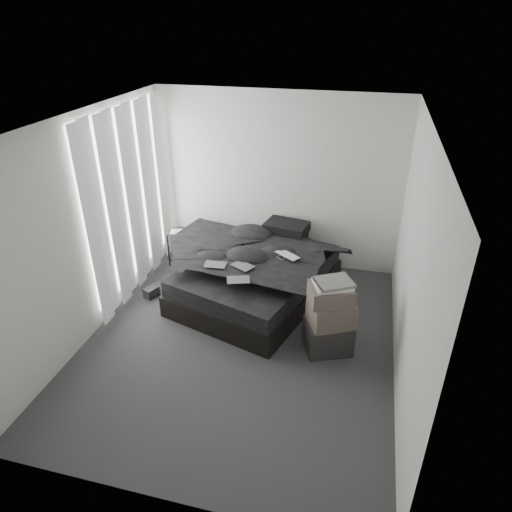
% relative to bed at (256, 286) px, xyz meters
% --- Properties ---
extents(floor, '(3.60, 4.20, 0.01)m').
position_rel_bed_xyz_m(floor, '(0.05, -1.02, -0.15)').
color(floor, '#37373A').
rests_on(floor, ground).
extents(ceiling, '(3.60, 4.20, 0.01)m').
position_rel_bed_xyz_m(ceiling, '(0.05, -1.02, 2.45)').
color(ceiling, white).
rests_on(ceiling, ground).
extents(wall_back, '(3.60, 0.01, 2.60)m').
position_rel_bed_xyz_m(wall_back, '(0.05, 1.08, 1.15)').
color(wall_back, silver).
rests_on(wall_back, ground).
extents(wall_front, '(3.60, 0.01, 2.60)m').
position_rel_bed_xyz_m(wall_front, '(0.05, -3.12, 1.15)').
color(wall_front, silver).
rests_on(wall_front, ground).
extents(wall_left, '(0.01, 4.20, 2.60)m').
position_rel_bed_xyz_m(wall_left, '(-1.75, -1.02, 1.15)').
color(wall_left, silver).
rests_on(wall_left, ground).
extents(wall_right, '(0.01, 4.20, 2.60)m').
position_rel_bed_xyz_m(wall_right, '(1.85, -1.02, 1.15)').
color(wall_right, silver).
rests_on(wall_right, ground).
extents(window_left, '(0.02, 2.00, 2.30)m').
position_rel_bed_xyz_m(window_left, '(-1.73, -0.12, 1.20)').
color(window_left, white).
rests_on(window_left, wall_left).
extents(curtain_left, '(0.06, 2.12, 2.48)m').
position_rel_bed_xyz_m(curtain_left, '(-1.68, -0.12, 1.13)').
color(curtain_left, white).
rests_on(curtain_left, wall_left).
extents(bed, '(2.18, 2.53, 0.29)m').
position_rel_bed_xyz_m(bed, '(0.00, 0.00, 0.00)').
color(bed, black).
rests_on(bed, floor).
extents(mattress, '(2.10, 2.45, 0.23)m').
position_rel_bed_xyz_m(mattress, '(0.00, 0.00, 0.26)').
color(mattress, black).
rests_on(mattress, bed).
extents(duvet, '(2.05, 2.22, 0.25)m').
position_rel_bed_xyz_m(duvet, '(-0.02, -0.05, 0.50)').
color(duvet, black).
rests_on(duvet, mattress).
extents(pillow_lower, '(0.75, 0.61, 0.15)m').
position_rel_bed_xyz_m(pillow_lower, '(0.19, 0.81, 0.45)').
color(pillow_lower, black).
rests_on(pillow_lower, mattress).
extents(pillow_upper, '(0.67, 0.52, 0.14)m').
position_rel_bed_xyz_m(pillow_upper, '(0.26, 0.77, 0.59)').
color(pillow_upper, black).
rests_on(pillow_upper, pillow_lower).
extents(laptop, '(0.41, 0.38, 0.03)m').
position_rel_bed_xyz_m(laptop, '(0.39, -0.07, 0.64)').
color(laptop, silver).
rests_on(laptop, duvet).
extents(comic_a, '(0.28, 0.20, 0.01)m').
position_rel_bed_xyz_m(comic_a, '(-0.42, -0.47, 0.63)').
color(comic_a, black).
rests_on(comic_a, duvet).
extents(comic_b, '(0.32, 0.29, 0.01)m').
position_rel_bed_xyz_m(comic_b, '(-0.07, -0.41, 0.64)').
color(comic_b, black).
rests_on(comic_b, duvet).
extents(comic_c, '(0.31, 0.25, 0.01)m').
position_rel_bed_xyz_m(comic_c, '(-0.03, -0.75, 0.64)').
color(comic_c, black).
rests_on(comic_c, duvet).
extents(side_stand, '(0.36, 0.36, 0.62)m').
position_rel_bed_xyz_m(side_stand, '(-1.32, 0.46, 0.16)').
color(side_stand, black).
rests_on(side_stand, floor).
extents(papers, '(0.27, 0.23, 0.01)m').
position_rel_bed_xyz_m(papers, '(-1.31, 0.45, 0.48)').
color(papers, white).
rests_on(papers, side_stand).
extents(floor_books, '(0.20, 0.23, 0.14)m').
position_rel_bed_xyz_m(floor_books, '(-1.41, -0.38, -0.08)').
color(floor_books, black).
rests_on(floor_books, floor).
extents(box_lower, '(0.63, 0.57, 0.38)m').
position_rel_bed_xyz_m(box_lower, '(1.08, -0.91, 0.04)').
color(box_lower, black).
rests_on(box_lower, floor).
extents(box_mid, '(0.60, 0.56, 0.29)m').
position_rel_bed_xyz_m(box_mid, '(1.10, -0.91, 0.38)').
color(box_mid, '#554A43').
rests_on(box_mid, box_lower).
extents(box_upper, '(0.56, 0.50, 0.20)m').
position_rel_bed_xyz_m(box_upper, '(1.07, -0.91, 0.63)').
color(box_upper, '#554A43').
rests_on(box_upper, box_mid).
extents(art_book_white, '(0.48, 0.44, 0.04)m').
position_rel_bed_xyz_m(art_book_white, '(1.08, -0.91, 0.75)').
color(art_book_white, silver).
rests_on(art_book_white, box_upper).
extents(art_book_snake, '(0.48, 0.45, 0.04)m').
position_rel_bed_xyz_m(art_book_snake, '(1.10, -0.91, 0.79)').
color(art_book_snake, silver).
rests_on(art_book_snake, art_book_white).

